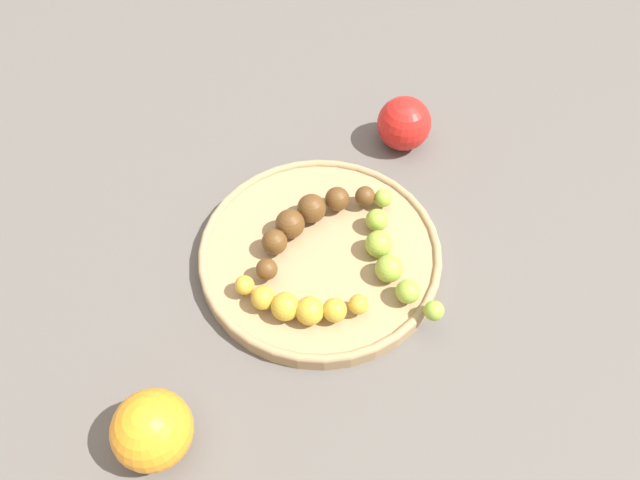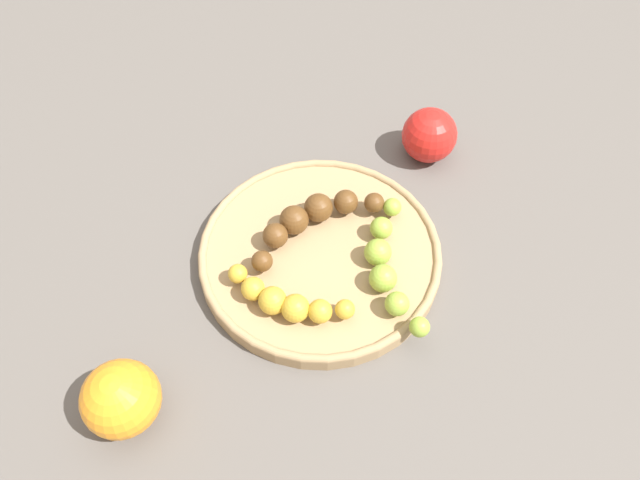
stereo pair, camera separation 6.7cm
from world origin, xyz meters
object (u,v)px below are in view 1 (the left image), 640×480
Objects in this scene: fruit_bowl at (320,253)px; banana_spotted at (298,305)px; apple_red at (404,124)px; banana_overripe at (306,220)px; orange_fruit at (152,430)px; banana_green at (390,255)px.

banana_spotted is at bearing 162.67° from fruit_bowl.
apple_red is at bearing -32.01° from fruit_bowl.
banana_spotted is at bearing 134.09° from banana_overripe.
orange_fruit is at bearing -33.61° from banana_spotted.
fruit_bowl is 2.02× the size of banana_overripe.
orange_fruit is (-0.21, 0.16, 0.03)m from fruit_bowl.
orange_fruit is (-0.19, 0.24, 0.00)m from banana_green.
banana_overripe is 0.28m from orange_fruit.
banana_overripe reaches higher than fruit_bowl.
fruit_bowl is 0.22m from apple_red.
orange_fruit is at bearing 107.81° from banana_overripe.
apple_red is at bearing 164.85° from banana_spotted.
banana_green reaches higher than fruit_bowl.
fruit_bowl is at bearing 175.48° from banana_spotted.
fruit_bowl is at bearing -37.45° from orange_fruit.
banana_overripe is 1.95× the size of apple_red.
apple_red is at bearing -34.98° from orange_fruit.
apple_red is 0.49m from orange_fruit.
banana_spotted reaches higher than fruit_bowl.
banana_green is 2.45× the size of apple_red.
apple_red is at bearing -81.13° from banana_overripe.
fruit_bowl is 0.04m from banana_overripe.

